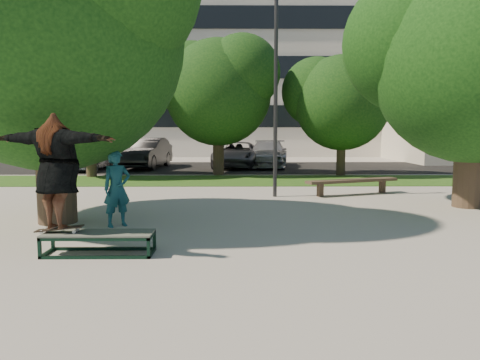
{
  "coord_description": "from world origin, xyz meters",
  "views": [
    {
      "loc": [
        -0.22,
        -9.35,
        2.09
      ],
      "look_at": [
        -0.12,
        0.6,
        1.0
      ],
      "focal_mm": 35.0,
      "sensor_mm": 36.0,
      "label": 1
    }
  ],
  "objects_px": {
    "tree_right": "(470,52)",
    "bystander": "(117,188)",
    "bench": "(352,182)",
    "car_silver_a": "(90,155)",
    "tree_left": "(47,20)",
    "lamppost": "(276,94)",
    "car_silver_b": "(268,154)",
    "car_dark": "(146,153)",
    "grind_box": "(99,243)",
    "car_grey": "(238,155)"
  },
  "relations": [
    {
      "from": "tree_right",
      "to": "bystander",
      "type": "height_order",
      "value": "tree_right"
    },
    {
      "from": "tree_right",
      "to": "bench",
      "type": "xyz_separation_m",
      "value": [
        -2.42,
        2.31,
        -3.68
      ]
    },
    {
      "from": "tree_right",
      "to": "car_silver_a",
      "type": "distance_m",
      "value": 18.12
    },
    {
      "from": "bench",
      "to": "car_silver_a",
      "type": "xyz_separation_m",
      "value": [
        -11.17,
        9.2,
        0.33
      ]
    },
    {
      "from": "tree_left",
      "to": "bench",
      "type": "distance_m",
      "value": 9.76
    },
    {
      "from": "lamppost",
      "to": "car_silver_b",
      "type": "bearing_deg",
      "value": 87.12
    },
    {
      "from": "lamppost",
      "to": "bystander",
      "type": "xyz_separation_m",
      "value": [
        -3.76,
        -4.41,
        -2.33
      ]
    },
    {
      "from": "car_dark",
      "to": "bench",
      "type": "bearing_deg",
      "value": -44.02
    },
    {
      "from": "tree_right",
      "to": "car_silver_a",
      "type": "height_order",
      "value": "tree_right"
    },
    {
      "from": "grind_box",
      "to": "car_grey",
      "type": "distance_m",
      "value": 17.88
    },
    {
      "from": "tree_left",
      "to": "car_dark",
      "type": "distance_m",
      "value": 14.93
    },
    {
      "from": "grind_box",
      "to": "car_silver_a",
      "type": "distance_m",
      "value": 17.09
    },
    {
      "from": "car_silver_a",
      "to": "grind_box",
      "type": "bearing_deg",
      "value": -68.75
    },
    {
      "from": "grind_box",
      "to": "car_silver_a",
      "type": "xyz_separation_m",
      "value": [
        -5.17,
        16.28,
        0.55
      ]
    },
    {
      "from": "bench",
      "to": "car_dark",
      "type": "relative_size",
      "value": 0.64
    },
    {
      "from": "tree_left",
      "to": "grind_box",
      "type": "bearing_deg",
      "value": -57.27
    },
    {
      "from": "car_dark",
      "to": "tree_left",
      "type": "bearing_deg",
      "value": -81.12
    },
    {
      "from": "lamppost",
      "to": "car_dark",
      "type": "bearing_deg",
      "value": 119.61
    },
    {
      "from": "tree_left",
      "to": "lamppost",
      "type": "bearing_deg",
      "value": 36.42
    },
    {
      "from": "car_grey",
      "to": "car_silver_b",
      "type": "distance_m",
      "value": 1.68
    },
    {
      "from": "grind_box",
      "to": "bench",
      "type": "height_order",
      "value": "bench"
    },
    {
      "from": "tree_left",
      "to": "car_silver_b",
      "type": "bearing_deg",
      "value": 68.89
    },
    {
      "from": "tree_right",
      "to": "car_silver_b",
      "type": "height_order",
      "value": "tree_right"
    },
    {
      "from": "tree_left",
      "to": "car_silver_a",
      "type": "height_order",
      "value": "tree_left"
    },
    {
      "from": "bench",
      "to": "car_silver_b",
      "type": "xyz_separation_m",
      "value": [
        -1.93,
        10.88,
        0.32
      ]
    },
    {
      "from": "tree_right",
      "to": "bystander",
      "type": "bearing_deg",
      "value": -163.93
    },
    {
      "from": "car_silver_b",
      "to": "bench",
      "type": "bearing_deg",
      "value": -73.3
    },
    {
      "from": "car_dark",
      "to": "car_silver_b",
      "type": "distance_m",
      "value": 6.61
    },
    {
      "from": "bench",
      "to": "car_silver_a",
      "type": "relative_size",
      "value": 0.73
    },
    {
      "from": "tree_left",
      "to": "bystander",
      "type": "relative_size",
      "value": 4.33
    },
    {
      "from": "car_silver_a",
      "to": "lamppost",
      "type": "bearing_deg",
      "value": -44.25
    },
    {
      "from": "bystander",
      "to": "lamppost",
      "type": "bearing_deg",
      "value": 14.62
    },
    {
      "from": "bystander",
      "to": "tree_right",
      "type": "bearing_deg",
      "value": -18.9
    },
    {
      "from": "grind_box",
      "to": "bystander",
      "type": "distance_m",
      "value": 2.38
    },
    {
      "from": "car_silver_a",
      "to": "car_silver_b",
      "type": "bearing_deg",
      "value": 13.98
    },
    {
      "from": "lamppost",
      "to": "car_silver_a",
      "type": "relative_size",
      "value": 1.41
    },
    {
      "from": "bystander",
      "to": "bench",
      "type": "relative_size",
      "value": 0.52
    },
    {
      "from": "grind_box",
      "to": "bystander",
      "type": "xyz_separation_m",
      "value": [
        -0.26,
        2.28,
        0.63
      ]
    },
    {
      "from": "tree_right",
      "to": "lamppost",
      "type": "height_order",
      "value": "tree_right"
    },
    {
      "from": "tree_left",
      "to": "bench",
      "type": "bearing_deg",
      "value": 28.89
    },
    {
      "from": "bystander",
      "to": "car_silver_a",
      "type": "bearing_deg",
      "value": 74.35
    },
    {
      "from": "tree_right",
      "to": "car_dark",
      "type": "height_order",
      "value": "tree_right"
    },
    {
      "from": "car_silver_a",
      "to": "car_grey",
      "type": "height_order",
      "value": "car_silver_a"
    },
    {
      "from": "tree_left",
      "to": "grind_box",
      "type": "relative_size",
      "value": 3.95
    },
    {
      "from": "bench",
      "to": "car_dark",
      "type": "bearing_deg",
      "value": 108.84
    },
    {
      "from": "lamppost",
      "to": "bystander",
      "type": "distance_m",
      "value": 6.25
    },
    {
      "from": "tree_right",
      "to": "car_grey",
      "type": "height_order",
      "value": "tree_right"
    },
    {
      "from": "car_silver_b",
      "to": "tree_right",
      "type": "bearing_deg",
      "value": -65.12
    },
    {
      "from": "grind_box",
      "to": "tree_right",
      "type": "bearing_deg",
      "value": 29.59
    },
    {
      "from": "grind_box",
      "to": "car_silver_b",
      "type": "distance_m",
      "value": 18.43
    }
  ]
}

